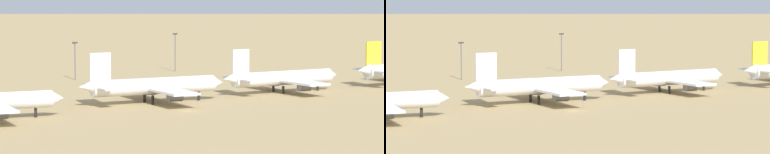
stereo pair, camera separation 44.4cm
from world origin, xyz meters
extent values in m
plane|color=tan|center=(0.00, 0.00, 0.00)|extent=(4000.00, 4000.00, 0.00)
cone|color=white|center=(-32.30, 9.78, 4.44)|extent=(3.83, 4.51, 4.02)
cylinder|color=slate|center=(-49.73, 4.82, 2.33)|extent=(4.16, 2.96, 2.33)
cylinder|color=black|center=(-37.76, 10.75, 1.16)|extent=(0.74, 0.74, 2.33)
cylinder|color=white|center=(1.39, 18.84, 4.72)|extent=(36.25, 9.02, 4.50)
cone|color=white|center=(20.79, 16.37, 4.72)|extent=(3.89, 4.66, 4.27)
cone|color=white|center=(-18.01, 21.32, 5.40)|extent=(4.94, 4.36, 3.82)
cube|color=white|center=(-14.22, 20.84, 10.62)|extent=(5.87, 1.30, 7.31)
cube|color=white|center=(-13.65, 25.30, 5.17)|extent=(4.54, 8.04, 0.40)
cube|color=white|center=(-14.79, 16.38, 5.17)|extent=(4.54, 8.04, 0.40)
cube|color=white|center=(2.51, 18.70, 4.05)|extent=(12.14, 36.65, 0.63)
cylinder|color=slate|center=(4.69, 26.92, 2.47)|extent=(4.33, 2.97, 2.47)
cylinder|color=slate|center=(2.55, 10.20, 2.47)|extent=(4.33, 2.97, 2.47)
cylinder|color=black|center=(14.95, 17.11, 1.24)|extent=(0.79, 0.79, 2.47)
cylinder|color=black|center=(0.06, 21.73, 1.24)|extent=(0.79, 0.79, 2.47)
cylinder|color=black|center=(-0.62, 16.38, 1.24)|extent=(0.79, 0.79, 2.47)
cylinder|color=white|center=(46.33, 18.72, 4.47)|extent=(34.25, 6.72, 4.25)
cone|color=white|center=(64.78, 17.38, 4.47)|extent=(3.48, 4.26, 4.04)
cone|color=white|center=(27.88, 20.07, 5.10)|extent=(4.51, 3.92, 3.62)
cube|color=white|center=(31.48, 19.81, 10.05)|extent=(5.55, 0.93, 6.91)
cube|color=white|center=(31.79, 24.05, 4.89)|extent=(3.92, 7.46, 0.38)
cube|color=white|center=(31.17, 15.56, 4.89)|extent=(3.92, 7.46, 0.38)
cube|color=white|center=(47.39, 18.65, 3.83)|extent=(9.69, 34.47, 0.60)
cylinder|color=slate|center=(49.03, 26.52, 2.34)|extent=(3.99, 2.61, 2.34)
cylinder|color=slate|center=(47.87, 10.61, 2.34)|extent=(3.99, 2.61, 2.34)
cylinder|color=black|center=(59.23, 17.78, 1.17)|extent=(0.74, 0.74, 2.34)
cylinder|color=black|center=(44.93, 21.38, 1.17)|extent=(0.74, 0.74, 2.34)
cylinder|color=black|center=(44.55, 16.29, 1.17)|extent=(0.74, 0.74, 2.34)
cone|color=silver|center=(76.19, 15.66, 5.44)|extent=(4.75, 4.11, 3.85)
cube|color=yellow|center=(80.03, 15.43, 10.70)|extent=(5.91, 0.91, 7.36)
cube|color=silver|center=(80.30, 19.95, 5.21)|extent=(4.07, 7.90, 0.41)
cube|color=silver|center=(79.76, 10.91, 5.21)|extent=(4.07, 7.90, 0.41)
cylinder|color=#59595E|center=(58.89, 96.63, 6.76)|extent=(0.36, 0.36, 13.52)
cube|color=#333333|center=(58.89, 96.63, 13.77)|extent=(1.80, 0.50, 0.50)
cylinder|color=#59595E|center=(13.32, 88.30, 6.13)|extent=(0.36, 0.36, 12.26)
cube|color=#333333|center=(13.32, 88.30, 12.51)|extent=(1.80, 0.50, 0.50)
camera|label=1|loc=(-142.54, -212.65, 33.40)|focal=94.20mm
camera|label=2|loc=(-142.17, -212.89, 33.40)|focal=94.20mm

